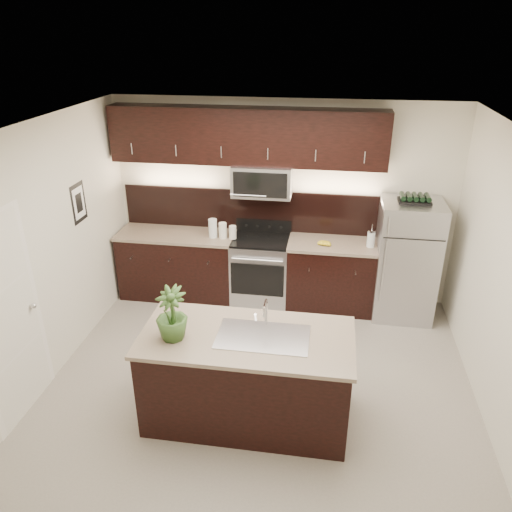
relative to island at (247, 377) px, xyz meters
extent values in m
plane|color=gray|center=(0.05, 0.58, -0.47)|extent=(4.50, 4.50, 0.00)
cube|color=beige|center=(0.05, 2.58, 0.88)|extent=(4.50, 0.02, 2.70)
cube|color=beige|center=(0.05, -1.42, 0.88)|extent=(4.50, 0.02, 2.70)
cube|color=beige|center=(-2.20, 0.58, 0.88)|extent=(0.02, 4.00, 2.70)
cube|color=beige|center=(2.30, 0.58, 0.88)|extent=(0.02, 4.00, 2.70)
cube|color=white|center=(0.05, 0.58, 2.23)|extent=(4.50, 4.00, 0.02)
cube|color=silver|center=(-2.18, -0.22, 0.54)|extent=(0.04, 0.80, 2.02)
sphere|color=silver|center=(-2.15, 0.10, 0.53)|extent=(0.06, 0.06, 0.06)
cube|color=black|center=(-2.19, 1.33, 1.18)|extent=(0.01, 0.32, 0.46)
cube|color=white|center=(-2.19, 1.33, 1.18)|extent=(0.00, 0.24, 0.36)
cube|color=black|center=(-1.37, 2.27, -0.02)|extent=(1.57, 0.62, 0.90)
cube|color=black|center=(0.76, 2.27, -0.02)|extent=(1.16, 0.62, 0.90)
cube|color=#B2B2B7|center=(-0.20, 2.27, -0.02)|extent=(0.76, 0.62, 0.90)
cube|color=black|center=(-0.20, 2.27, 0.44)|extent=(0.76, 0.60, 0.03)
cube|color=tan|center=(-1.37, 2.27, 0.45)|extent=(1.59, 0.65, 0.04)
cube|color=tan|center=(0.76, 2.27, 0.45)|extent=(1.18, 0.65, 0.04)
cube|color=black|center=(-0.41, 2.56, 0.75)|extent=(3.49, 0.02, 0.56)
cube|color=#B2B2B7|center=(-0.20, 2.38, 1.23)|extent=(0.76, 0.40, 0.40)
cube|color=black|center=(-0.41, 2.41, 1.78)|extent=(3.49, 0.33, 0.70)
cube|color=black|center=(0.00, 0.00, -0.02)|extent=(1.90, 0.90, 0.90)
cube|color=tan|center=(0.00, 0.00, 0.45)|extent=(1.96, 0.96, 0.04)
cube|color=silver|center=(0.15, 0.00, 0.47)|extent=(0.84, 0.50, 0.01)
cylinder|color=silver|center=(0.15, 0.21, 0.59)|extent=(0.03, 0.03, 0.24)
cylinder|color=silver|center=(0.15, 0.14, 0.74)|extent=(0.02, 0.14, 0.02)
cylinder|color=silver|center=(0.15, 0.07, 0.69)|extent=(0.02, 0.02, 0.10)
cube|color=#B2B2B7|center=(1.68, 2.21, 0.31)|extent=(0.75, 0.68, 1.56)
cube|color=black|center=(1.68, 2.21, 1.11)|extent=(0.39, 0.24, 0.03)
cylinder|color=black|center=(1.54, 2.21, 1.15)|extent=(0.06, 0.22, 0.06)
cylinder|color=black|center=(1.61, 2.21, 1.15)|extent=(0.06, 0.22, 0.06)
cylinder|color=black|center=(1.68, 2.21, 1.15)|extent=(0.06, 0.22, 0.06)
cylinder|color=black|center=(1.76, 2.21, 1.15)|extent=(0.06, 0.22, 0.06)
cylinder|color=black|center=(1.83, 2.21, 1.15)|extent=(0.06, 0.22, 0.06)
imported|color=#2F4E1F|center=(-0.65, -0.13, 0.72)|extent=(0.35, 0.35, 0.51)
cylinder|color=silver|center=(-0.84, 2.22, 0.59)|extent=(0.11, 0.11, 0.25)
cylinder|color=silver|center=(-0.70, 2.21, 0.57)|extent=(0.10, 0.10, 0.21)
cylinder|color=silver|center=(-0.57, 2.20, 0.56)|extent=(0.09, 0.09, 0.18)
cylinder|color=silver|center=(1.22, 2.22, 0.57)|extent=(0.10, 0.10, 0.20)
cylinder|color=silver|center=(1.22, 2.22, 0.68)|extent=(0.10, 0.10, 0.02)
cylinder|color=silver|center=(1.22, 2.22, 0.73)|extent=(0.01, 0.01, 0.08)
ellipsoid|color=gold|center=(0.59, 2.19, 0.50)|extent=(0.20, 0.17, 0.06)
camera|label=1|loc=(0.67, -3.76, 3.06)|focal=35.00mm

